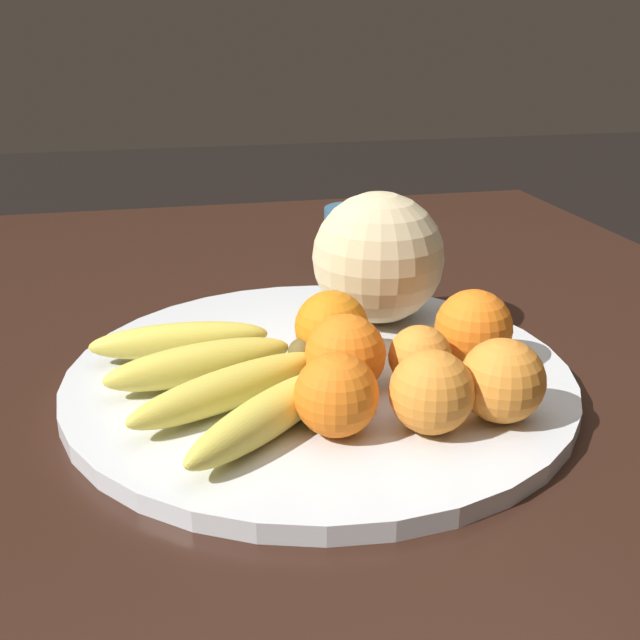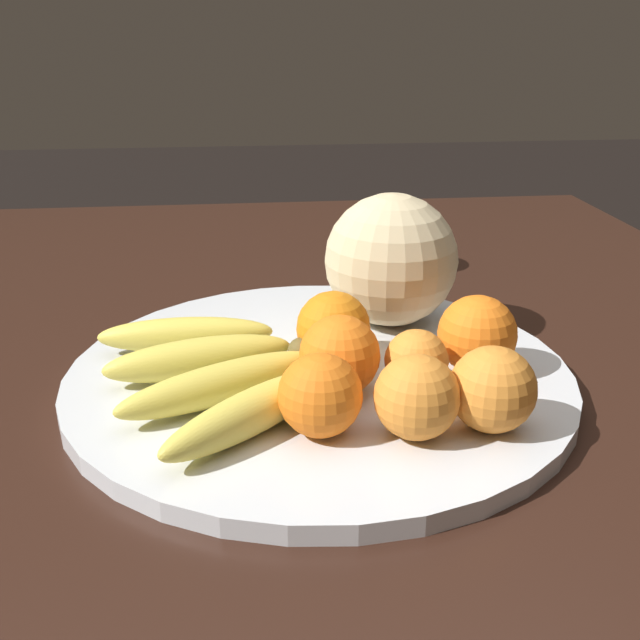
# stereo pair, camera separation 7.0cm
# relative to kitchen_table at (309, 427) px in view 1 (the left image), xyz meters

# --- Properties ---
(kitchen_table) EXTENTS (1.45, 1.19, 0.71)m
(kitchen_table) POSITION_rel_kitchen_table_xyz_m (0.00, 0.00, 0.00)
(kitchen_table) COLOR black
(kitchen_table) RESTS_ON ground_plane
(fruit_bowl) EXTENTS (0.48, 0.48, 0.02)m
(fruit_bowl) POSITION_rel_kitchen_table_xyz_m (0.05, 0.00, 0.09)
(fruit_bowl) COLOR silver
(fruit_bowl) RESTS_ON kitchen_table
(melon) EXTENTS (0.14, 0.14, 0.14)m
(melon) POSITION_rel_kitchen_table_xyz_m (-0.06, 0.09, 0.17)
(melon) COLOR beige
(melon) RESTS_ON fruit_bowl
(banana_bunch) EXTENTS (0.26, 0.23, 0.04)m
(banana_bunch) POSITION_rel_kitchen_table_xyz_m (0.09, -0.10, 0.11)
(banana_bunch) COLOR brown
(banana_bunch) RESTS_ON fruit_bowl
(orange_front_left) EXTENTS (0.07, 0.07, 0.07)m
(orange_front_left) POSITION_rel_kitchen_table_xyz_m (0.10, 0.01, 0.13)
(orange_front_left) COLOR orange
(orange_front_left) RESTS_ON fruit_bowl
(orange_front_right) EXTENTS (0.07, 0.07, 0.07)m
(orange_front_right) POSITION_rel_kitchen_table_xyz_m (0.18, 0.06, 0.13)
(orange_front_right) COLOR orange
(orange_front_right) RESTS_ON fruit_bowl
(orange_mid_center) EXTENTS (0.06, 0.06, 0.06)m
(orange_mid_center) POSITION_rel_kitchen_table_xyz_m (0.11, 0.08, 0.12)
(orange_mid_center) COLOR orange
(orange_mid_center) RESTS_ON fruit_bowl
(orange_back_left) EXTENTS (0.07, 0.07, 0.07)m
(orange_back_left) POSITION_rel_kitchen_table_xyz_m (0.04, 0.02, 0.13)
(orange_back_left) COLOR orange
(orange_back_left) RESTS_ON fruit_bowl
(orange_back_right) EXTENTS (0.07, 0.07, 0.07)m
(orange_back_right) POSITION_rel_kitchen_table_xyz_m (0.18, 0.13, 0.13)
(orange_back_right) COLOR orange
(orange_back_right) RESTS_ON fruit_bowl
(orange_top_small) EXTENTS (0.07, 0.07, 0.07)m
(orange_top_small) POSITION_rel_kitchen_table_xyz_m (0.17, -0.01, 0.13)
(orange_top_small) COLOR orange
(orange_top_small) RESTS_ON fruit_bowl
(orange_side_extra) EXTENTS (0.07, 0.07, 0.07)m
(orange_side_extra) POSITION_rel_kitchen_table_xyz_m (0.07, 0.15, 0.13)
(orange_side_extra) COLOR orange
(orange_side_extra) RESTS_ON fruit_bowl
(ceramic_mug) EXTENTS (0.12, 0.08, 0.09)m
(ceramic_mug) POSITION_rel_kitchen_table_xyz_m (-0.28, 0.13, 0.12)
(ceramic_mug) COLOR #386689
(ceramic_mug) RESTS_ON kitchen_table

